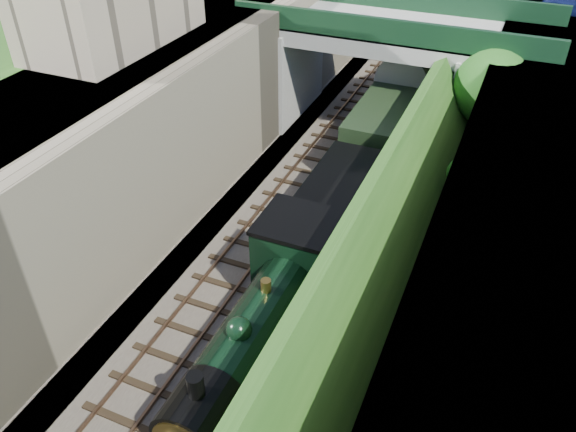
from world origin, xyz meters
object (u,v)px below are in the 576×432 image
at_px(tree, 494,90).
at_px(locomotive, 265,326).
at_px(tender, 340,210).
at_px(road_bridge, 403,65).

relative_size(tree, locomotive, 0.65).
bearing_deg(locomotive, tender, 90.00).
bearing_deg(tree, road_bridge, 149.15).
height_order(locomotive, tender, locomotive).
distance_m(road_bridge, tree, 5.82).
relative_size(road_bridge, locomotive, 1.56).
relative_size(road_bridge, tender, 2.67).
xyz_separation_m(road_bridge, locomotive, (0.26, -18.20, -2.18)).
xyz_separation_m(road_bridge, tender, (0.26, -10.84, -2.46)).
height_order(tree, locomotive, tree).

